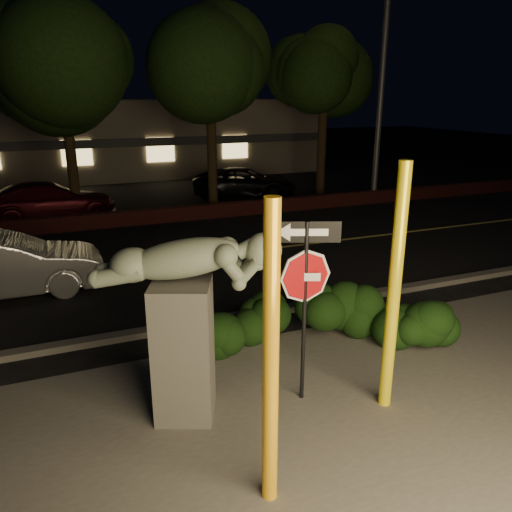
{
  "coord_description": "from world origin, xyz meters",
  "views": [
    {
      "loc": [
        -3.14,
        -5.53,
        4.2
      ],
      "look_at": [
        -0.11,
        1.95,
        1.6
      ],
      "focal_mm": 35.0,
      "sensor_mm": 36.0,
      "label": 1
    }
  ],
  "objects_px": {
    "parked_car_darkred": "(49,201)",
    "signpost": "(305,277)",
    "silver_sedan": "(2,266)",
    "sculpture": "(185,307)",
    "streetlight": "(379,21)",
    "yellow_pole_left": "(271,362)",
    "yellow_pole_right": "(394,292)",
    "parked_car_dark": "(245,182)"
  },
  "relations": [
    {
      "from": "yellow_pole_left",
      "to": "parked_car_dark",
      "type": "bearing_deg",
      "value": 70.03
    },
    {
      "from": "yellow_pole_right",
      "to": "streetlight",
      "type": "height_order",
      "value": "streetlight"
    },
    {
      "from": "yellow_pole_left",
      "to": "yellow_pole_right",
      "type": "xyz_separation_m",
      "value": [
        2.21,
        0.97,
        0.06
      ]
    },
    {
      "from": "parked_car_darkred",
      "to": "parked_car_dark",
      "type": "bearing_deg",
      "value": -87.88
    },
    {
      "from": "streetlight",
      "to": "silver_sedan",
      "type": "height_order",
      "value": "streetlight"
    },
    {
      "from": "signpost",
      "to": "silver_sedan",
      "type": "xyz_separation_m",
      "value": [
        -4.23,
        5.94,
        -1.19
      ]
    },
    {
      "from": "streetlight",
      "to": "silver_sedan",
      "type": "xyz_separation_m",
      "value": [
        -13.21,
        -5.69,
        -6.17
      ]
    },
    {
      "from": "yellow_pole_right",
      "to": "parked_car_darkred",
      "type": "height_order",
      "value": "yellow_pole_right"
    },
    {
      "from": "signpost",
      "to": "parked_car_darkred",
      "type": "xyz_separation_m",
      "value": [
        -3.23,
        13.29,
        -1.23
      ]
    },
    {
      "from": "signpost",
      "to": "parked_car_darkred",
      "type": "height_order",
      "value": "signpost"
    },
    {
      "from": "parked_car_dark",
      "to": "silver_sedan",
      "type": "bearing_deg",
      "value": 157.13
    },
    {
      "from": "streetlight",
      "to": "silver_sedan",
      "type": "bearing_deg",
      "value": -132.84
    },
    {
      "from": "yellow_pole_right",
      "to": "parked_car_dark",
      "type": "xyz_separation_m",
      "value": [
        3.66,
        15.18,
        -1.11
      ]
    },
    {
      "from": "parked_car_darkred",
      "to": "signpost",
      "type": "bearing_deg",
      "value": -173.65
    },
    {
      "from": "yellow_pole_left",
      "to": "streetlight",
      "type": "relative_size",
      "value": 0.29
    },
    {
      "from": "sculpture",
      "to": "silver_sedan",
      "type": "bearing_deg",
      "value": 137.13
    },
    {
      "from": "sculpture",
      "to": "parked_car_darkred",
      "type": "relative_size",
      "value": 0.57
    },
    {
      "from": "silver_sedan",
      "to": "streetlight",
      "type": "bearing_deg",
      "value": -66.75
    },
    {
      "from": "yellow_pole_left",
      "to": "yellow_pole_right",
      "type": "height_order",
      "value": "yellow_pole_right"
    },
    {
      "from": "signpost",
      "to": "silver_sedan",
      "type": "bearing_deg",
      "value": 146.85
    },
    {
      "from": "yellow_pole_left",
      "to": "signpost",
      "type": "distance_m",
      "value": 1.95
    },
    {
      "from": "sculpture",
      "to": "yellow_pole_left",
      "type": "bearing_deg",
      "value": -54.79
    },
    {
      "from": "yellow_pole_left",
      "to": "silver_sedan",
      "type": "relative_size",
      "value": 0.8
    },
    {
      "from": "silver_sedan",
      "to": "parked_car_darkred",
      "type": "bearing_deg",
      "value": -7.73
    },
    {
      "from": "yellow_pole_left",
      "to": "yellow_pole_right",
      "type": "distance_m",
      "value": 2.41
    },
    {
      "from": "silver_sedan",
      "to": "parked_car_dark",
      "type": "height_order",
      "value": "silver_sedan"
    },
    {
      "from": "yellow_pole_left",
      "to": "parked_car_darkred",
      "type": "distance_m",
      "value": 15.0
    },
    {
      "from": "silver_sedan",
      "to": "parked_car_dark",
      "type": "distance_m",
      "value": 12.43
    },
    {
      "from": "streetlight",
      "to": "signpost",
      "type": "bearing_deg",
      "value": -103.83
    },
    {
      "from": "silver_sedan",
      "to": "signpost",
      "type": "bearing_deg",
      "value": -144.6
    },
    {
      "from": "yellow_pole_left",
      "to": "silver_sedan",
      "type": "bearing_deg",
      "value": 112.16
    },
    {
      "from": "signpost",
      "to": "sculpture",
      "type": "xyz_separation_m",
      "value": [
        -1.6,
        0.27,
        -0.28
      ]
    },
    {
      "from": "sculpture",
      "to": "streetlight",
      "type": "relative_size",
      "value": 0.22
    },
    {
      "from": "signpost",
      "to": "streetlight",
      "type": "distance_m",
      "value": 15.51
    },
    {
      "from": "sculpture",
      "to": "parked_car_dark",
      "type": "bearing_deg",
      "value": 88.6
    },
    {
      "from": "signpost",
      "to": "silver_sedan",
      "type": "relative_size",
      "value": 0.63
    },
    {
      "from": "yellow_pole_left",
      "to": "silver_sedan",
      "type": "distance_m",
      "value": 8.13
    },
    {
      "from": "yellow_pole_left",
      "to": "parked_car_darkred",
      "type": "xyz_separation_m",
      "value": [
        -2.05,
        14.83,
        -1.01
      ]
    },
    {
      "from": "yellow_pole_left",
      "to": "yellow_pole_right",
      "type": "relative_size",
      "value": 0.97
    },
    {
      "from": "yellow_pole_right",
      "to": "yellow_pole_left",
      "type": "bearing_deg",
      "value": -156.34
    },
    {
      "from": "yellow_pole_left",
      "to": "parked_car_darkred",
      "type": "bearing_deg",
      "value": 97.88
    },
    {
      "from": "yellow_pole_right",
      "to": "silver_sedan",
      "type": "xyz_separation_m",
      "value": [
        -5.25,
        6.51,
        -1.04
      ]
    }
  ]
}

